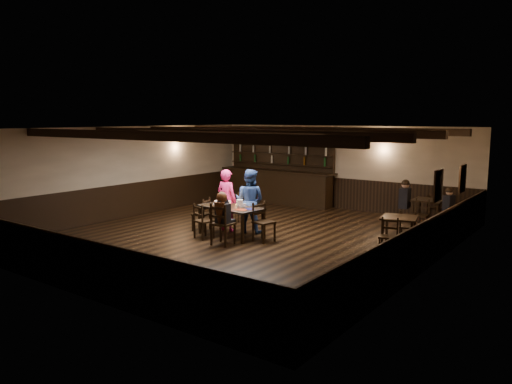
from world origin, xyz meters
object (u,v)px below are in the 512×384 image
Objects in this scene: chair_near_left at (201,218)px; bar_counter at (278,182)px; dining_table at (231,210)px; woman_pink at (227,200)px; chair_near_right at (221,221)px; man_blue at (249,201)px; cake at (219,203)px.

bar_counter is at bearing 104.73° from chair_near_left.
woman_pink reaches higher than dining_table.
woman_pink is (-0.88, 1.29, 0.23)m from chair_near_right.
man_blue is (0.52, 1.27, 0.32)m from chair_near_left.
chair_near_right is at bearing -15.32° from chair_near_left.
bar_counter is (-1.86, 4.90, 0.05)m from dining_table.
man_blue reaches higher than chair_near_left.
bar_counter is at bearing 106.26° from cake.
man_blue is at bearing 100.90° from chair_near_right.
chair_near_right is (0.41, -0.87, -0.09)m from dining_table.
man_blue is at bearing 79.23° from dining_table.
cake reaches higher than dining_table.
chair_near_left is at bearing -121.76° from dining_table.
bar_counter is (-1.46, 5.55, 0.22)m from chair_near_left.
woman_pink is at bearing 93.70° from chair_near_left.
chair_near_left is at bearing -75.27° from bar_counter.
chair_near_left is at bearing 94.41° from woman_pink.
bar_counter is (-1.98, 4.28, -0.10)m from man_blue.
woman_pink reaches higher than cake.
chair_near_left is 0.53× the size of man_blue.
chair_near_left is at bearing 164.68° from chair_near_right.
chair_near_left reaches higher than dining_table.
chair_near_right reaches higher than dining_table.
woman_pink reaches higher than chair_near_right.
cake is at bearing -73.74° from bar_counter.
man_blue reaches higher than dining_table.
chair_near_right is at bearing 124.94° from woman_pink.
chair_near_right is 0.23× the size of bar_counter.
chair_near_left is 0.54× the size of woman_pink.
chair_near_right is (0.81, -0.22, 0.08)m from chair_near_left.
bar_counter reaches higher than woman_pink.
man_blue is at bearing 43.14° from cake.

